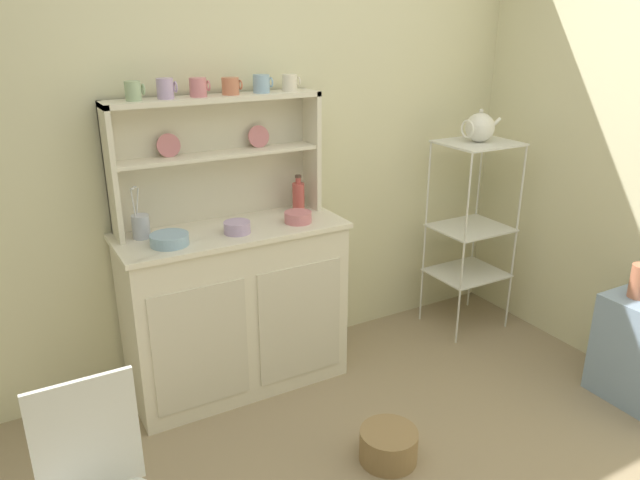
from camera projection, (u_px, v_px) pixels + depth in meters
The scene contains 17 objects.
wall_back at pixel (255, 136), 3.08m from camera, with size 3.84×0.05×2.50m, color beige.
hutch_cabinet at pixel (236, 307), 3.04m from camera, with size 1.11×0.45×0.86m.
hutch_shelf_unit at pixel (215, 148), 2.90m from camera, with size 1.03×0.18×0.61m.
bakers_rack at pixel (472, 215), 3.56m from camera, with size 0.43×0.36×1.16m.
floor_basket at pixel (388, 445), 2.61m from camera, with size 0.25×0.25×0.14m, color #93754C.
cup_sage_0 at pixel (133, 91), 2.60m from camera, with size 0.08×0.07×0.08m.
cup_lilac_1 at pixel (166, 88), 2.66m from camera, with size 0.09×0.07×0.09m.
cup_rose_2 at pixel (198, 87), 2.73m from camera, with size 0.09×0.08×0.08m.
cup_terracotta_3 at pixel (231, 86), 2.80m from camera, with size 0.09×0.08×0.08m.
cup_sky_4 at pixel (262, 84), 2.87m from camera, with size 0.09×0.08×0.09m.
cup_cream_5 at pixel (290, 83), 2.94m from camera, with size 0.09×0.07×0.08m.
bowl_mixing_large at pixel (169, 240), 2.68m from camera, with size 0.17×0.17×0.05m, color #8EB2D1.
bowl_floral_medium at pixel (237, 227), 2.82m from camera, with size 0.13×0.13×0.06m, color #B79ECC.
bowl_cream_small at pixel (298, 217), 2.97m from camera, with size 0.14×0.14×0.05m, color #D17A84.
jam_bottle at pixel (298, 196), 3.12m from camera, with size 0.06×0.06×0.19m.
utensil_jar at pixel (141, 226), 2.75m from camera, with size 0.08×0.08×0.24m.
porcelain_teapot at pixel (480, 127), 3.38m from camera, with size 0.25×0.16×0.19m.
Camera 1 is at (-1.22, -1.22, 1.82)m, focal length 33.72 mm.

